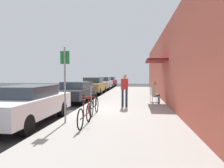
{
  "coord_description": "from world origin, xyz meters",
  "views": [
    {
      "loc": [
        2.85,
        -9.24,
        1.79
      ],
      "look_at": [
        1.11,
        4.72,
        1.12
      ],
      "focal_mm": 31.94,
      "sensor_mm": 36.0,
      "label": 1
    }
  ],
  "objects": [
    {
      "name": "seated_patron_0",
      "position": [
        3.89,
        2.18,
        0.82
      ],
      "size": [
        0.44,
        0.38,
        1.29
      ],
      "color": "#232838",
      "rests_on": "sidewalk_slab"
    },
    {
      "name": "pedestrian_standing",
      "position": [
        2.23,
        0.96,
        1.12
      ],
      "size": [
        0.36,
        0.22,
        1.7
      ],
      "color": "#232838",
      "rests_on": "sidewalk_slab"
    },
    {
      "name": "bicycle_1",
      "position": [
        1.09,
        -1.16,
        0.48
      ],
      "size": [
        0.46,
        1.71,
        0.9
      ],
      "color": "black",
      "rests_on": "sidewalk_slab"
    },
    {
      "name": "parked_car_1",
      "position": [
        -1.1,
        3.31,
        0.7
      ],
      "size": [
        1.8,
        4.4,
        1.33
      ],
      "color": "black",
      "rests_on": "ground_plane"
    },
    {
      "name": "ground_plane",
      "position": [
        0.0,
        0.0,
        0.0
      ],
      "size": [
        60.0,
        60.0,
        0.0
      ],
      "primitive_type": "plane",
      "color": "#2D2D30"
    },
    {
      "name": "sidewalk_slab",
      "position": [
        2.25,
        2.0,
        0.06
      ],
      "size": [
        4.5,
        32.0,
        0.12
      ],
      "primitive_type": "cube",
      "color": "#9E9B93",
      "rests_on": "ground_plane"
    },
    {
      "name": "bicycle_0",
      "position": [
        1.18,
        -2.98,
        0.48
      ],
      "size": [
        0.46,
        1.71,
        0.9
      ],
      "color": "black",
      "rests_on": "sidewalk_slab"
    },
    {
      "name": "parked_car_2",
      "position": [
        -1.1,
        8.65,
        0.78
      ],
      "size": [
        1.8,
        4.4,
        1.52
      ],
      "color": "#A58433",
      "rests_on": "ground_plane"
    },
    {
      "name": "cafe_chair_1",
      "position": [
        3.83,
        3.09,
        0.62
      ],
      "size": [
        0.53,
        0.53,
        0.87
      ],
      "color": "silver",
      "rests_on": "sidewalk_slab"
    },
    {
      "name": "parking_meter",
      "position": [
        0.45,
        1.06,
        0.89
      ],
      "size": [
        0.12,
        0.1,
        1.32
      ],
      "color": "slate",
      "rests_on": "sidewalk_slab"
    },
    {
      "name": "parked_car_4",
      "position": [
        -1.1,
        19.22,
        0.75
      ],
      "size": [
        1.8,
        4.4,
        1.44
      ],
      "color": "maroon",
      "rests_on": "ground_plane"
    },
    {
      "name": "street_sign",
      "position": [
        0.4,
        -2.66,
        1.64
      ],
      "size": [
        0.32,
        0.06,
        2.6
      ],
      "color": "gray",
      "rests_on": "sidewalk_slab"
    },
    {
      "name": "building_facade",
      "position": [
        4.64,
        2.01,
        2.29
      ],
      "size": [
        1.4,
        32.0,
        4.58
      ],
      "color": "#BC5442",
      "rests_on": "ground_plane"
    },
    {
      "name": "parked_car_0",
      "position": [
        -1.1,
        -2.51,
        0.73
      ],
      "size": [
        1.8,
        4.4,
        1.38
      ],
      "color": "silver",
      "rests_on": "ground_plane"
    },
    {
      "name": "parked_car_3",
      "position": [
        -1.1,
        14.02,
        0.77
      ],
      "size": [
        1.8,
        4.4,
        1.49
      ],
      "color": "#B7B7BC",
      "rests_on": "ground_plane"
    },
    {
      "name": "cafe_chair_0",
      "position": [
        3.83,
        2.19,
        0.62
      ],
      "size": [
        0.47,
        0.47,
        0.87
      ],
      "color": "silver",
      "rests_on": "sidewalk_slab"
    }
  ]
}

